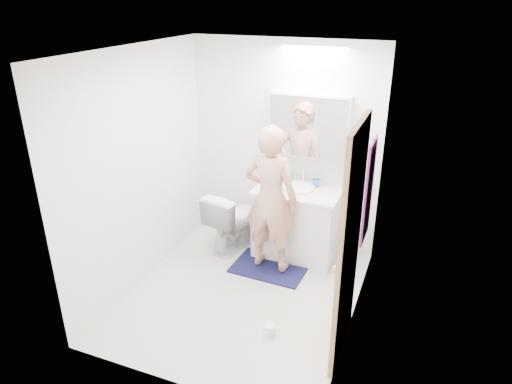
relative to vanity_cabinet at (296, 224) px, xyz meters
The scene contains 23 objects.
floor 1.07m from the vanity_cabinet, 105.12° to the right, with size 2.50×2.50×0.00m, color silver.
ceiling 2.24m from the vanity_cabinet, 105.12° to the right, with size 2.50×2.50×0.00m, color white.
wall_back 0.90m from the vanity_cabinet, 132.46° to the left, with size 2.50×2.50×0.00m, color white.
wall_front 2.37m from the vanity_cabinet, 96.71° to the right, with size 2.50×2.50×0.00m, color white.
wall_left 1.85m from the vanity_cabinet, 144.66° to the right, with size 2.50×2.50×0.00m, color white.
wall_right 1.51m from the vanity_cabinet, 48.99° to the right, with size 2.50×2.50×0.00m, color white.
vanity_cabinet is the anchor object (origin of this frame).
countertop 0.41m from the vanity_cabinet, 90.00° to the right, with size 0.95×0.58×0.04m, color white.
sink_basin 0.45m from the vanity_cabinet, 90.00° to the left, with size 0.36×0.36×0.03m, color white.
faucet 0.56m from the vanity_cabinet, 90.00° to the left, with size 0.02×0.02×0.16m, color white.
medicine_cabinet 1.13m from the vanity_cabinet, 79.42° to the left, with size 0.88×0.14×0.70m, color white.
mirror_panel 1.12m from the vanity_cabinet, 73.68° to the left, with size 0.84×0.01×0.66m, color silver.
toilet 0.75m from the vanity_cabinet, behind, with size 0.41×0.72×0.74m, color white.
bath_rug 0.57m from the vanity_cabinet, 113.45° to the right, with size 0.80×0.55×0.02m, color #151841.
person 0.63m from the vanity_cabinet, 113.45° to the right, with size 0.58×0.38×1.60m, color tan.
door 1.67m from the vanity_cabinet, 58.08° to the right, with size 0.04×0.80×2.00m, color #A47C52.
door_knob 1.88m from the vanity_cabinet, 64.24° to the right, with size 0.06×0.06×0.06m, color gold.
towel 1.16m from the vanity_cabinet, 26.92° to the right, with size 0.02×0.42×1.00m, color #17133B.
towel_hook 1.53m from the vanity_cabinet, 27.29° to the right, with size 0.02×0.02×0.07m, color silver.
soap_bottle_a 0.67m from the vanity_cabinet, 156.82° to the left, with size 0.09×0.09×0.24m, color #EBE998.
soap_bottle_b 0.56m from the vanity_cabinet, 132.28° to the left, with size 0.07×0.07×0.15m, color #548CB6.
toothbrush_cup 0.53m from the vanity_cabinet, 43.85° to the left, with size 0.10×0.10×0.09m, color #406DC1.
toilet_paper_roll 1.46m from the vanity_cabinet, 81.97° to the right, with size 0.11×0.11×0.10m, color white.
Camera 1 is at (1.56, -3.56, 2.83)m, focal length 32.38 mm.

